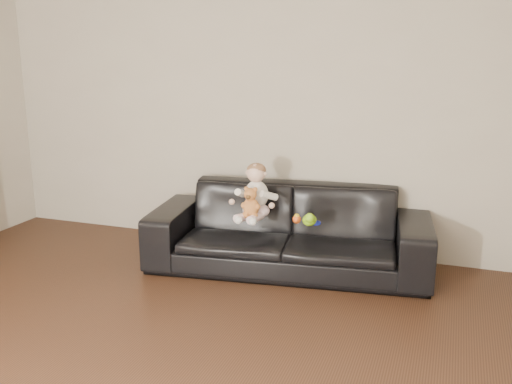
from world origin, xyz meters
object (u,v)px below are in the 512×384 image
at_px(teddy_bear, 251,202).
at_px(toy_green, 309,220).
at_px(sofa, 289,229).
at_px(toy_rattle, 297,219).
at_px(toy_blue_disc, 315,223).
at_px(baby, 255,194).

height_order(teddy_bear, toy_green, teddy_bear).
relative_size(sofa, toy_green, 17.21).
distance_m(sofa, toy_rattle, 0.24).
bearing_deg(toy_green, toy_blue_disc, 66.71).
xyz_separation_m(teddy_bear, toy_green, (0.47, 0.08, -0.12)).
relative_size(toy_green, toy_blue_disc, 1.37).
distance_m(sofa, toy_blue_disc, 0.30).
height_order(sofa, baby, baby).
distance_m(sofa, baby, 0.42).
relative_size(toy_green, toy_rattle, 1.92).
bearing_deg(toy_rattle, toy_blue_disc, 16.97).
xyz_separation_m(sofa, baby, (-0.25, -0.12, 0.31)).
relative_size(toy_rattle, toy_blue_disc, 0.71).
distance_m(sofa, teddy_bear, 0.46).
bearing_deg(baby, sofa, 42.42).
relative_size(teddy_bear, toy_rattle, 3.49).
relative_size(baby, toy_blue_disc, 4.67).
bearing_deg(sofa, toy_rattle, -62.36).
height_order(sofa, teddy_bear, teddy_bear).
xyz_separation_m(teddy_bear, toy_rattle, (0.35, 0.11, -0.14)).
relative_size(baby, toy_rattle, 6.55).
relative_size(baby, toy_green, 3.42).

